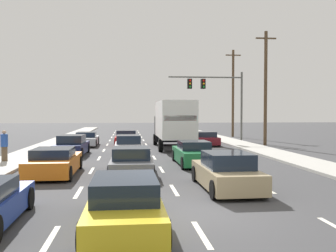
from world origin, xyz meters
name	(u,v)px	position (x,y,z in m)	size (l,w,h in m)	color
ground_plane	(145,143)	(0.00, 25.00, 0.00)	(140.00, 140.00, 0.00)	#3D3D3F
sidewalk_right	(247,146)	(8.17, 20.00, 0.07)	(2.44, 80.00, 0.14)	#B2AFA8
sidewalk_left	(43,148)	(-8.17, 20.00, 0.07)	(2.44, 80.00, 0.14)	#B2AFA8
lane_markings	(147,147)	(0.00, 20.75, 0.00)	(6.94, 57.00, 0.01)	silver
car_silver	(87,139)	(-5.08, 22.23, 0.54)	(1.90, 4.30, 1.19)	#B7BABF
car_navy	(72,146)	(-5.30, 15.12, 0.62)	(1.97, 4.44, 1.35)	#141E4C
car_orange	(54,162)	(-4.94, 7.10, 0.57)	(1.99, 4.58, 1.24)	orange
car_red	(126,139)	(-1.74, 22.23, 0.59)	(1.95, 4.61, 1.31)	red
car_white	(129,146)	(-1.59, 14.58, 0.60)	(1.87, 4.26, 1.34)	white
car_gray	(132,162)	(-1.49, 6.85, 0.57)	(2.03, 4.39, 1.27)	slate
car_yellow	(125,204)	(-1.76, -0.98, 0.57)	(1.87, 4.47, 1.24)	yellow
box_truck	(173,122)	(1.91, 18.97, 2.10)	(2.69, 8.90, 3.67)	white
car_green	(193,154)	(1.88, 9.80, 0.59)	(1.88, 4.51, 1.29)	#196B38
car_tan	(226,172)	(1.92, 3.21, 0.62)	(1.89, 4.38, 1.37)	tan
car_maroon	(205,139)	(5.06, 22.00, 0.55)	(2.03, 4.47, 1.18)	maroon
traffic_signal_mast	(212,90)	(6.60, 26.03, 5.05)	(7.37, 0.69, 6.82)	#595B56
utility_pole_mid	(266,87)	(10.16, 21.08, 5.02)	(1.80, 0.28, 9.76)	brown
utility_pole_far	(233,92)	(10.62, 32.64, 5.18)	(1.80, 0.28, 10.09)	brown
pedestrian_near_corner	(4,146)	(-8.42, 11.39, 0.99)	(0.38, 0.38, 1.70)	brown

